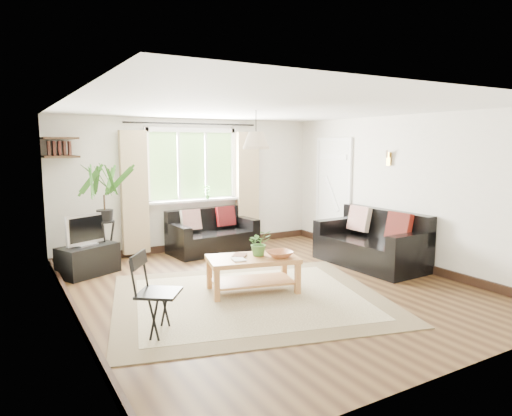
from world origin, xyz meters
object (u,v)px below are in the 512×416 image
sofa_right (370,240)px  coffee_table (253,274)px  sofa_back (213,232)px  tv_stand (88,260)px  palm_stand (105,217)px  folding_chair (159,294)px

sofa_right → coffee_table: 2.31m
sofa_back → tv_stand: bearing=-175.7°
palm_stand → coffee_table: bearing=-56.4°
sofa_right → palm_stand: bearing=-119.7°
sofa_back → folding_chair: 3.63m
folding_chair → sofa_back: bearing=2.7°
sofa_back → sofa_right: bearing=-55.2°
palm_stand → sofa_back: bearing=6.0°
sofa_back → sofa_right: size_ratio=0.87×
coffee_table → palm_stand: (-1.41, 2.13, 0.59)m
tv_stand → palm_stand: size_ratio=0.50×
sofa_back → folding_chair: folding_chair is taller
tv_stand → folding_chair: 2.66m
sofa_right → palm_stand: (-3.71, 1.91, 0.41)m
sofa_right → coffee_table: (-2.30, -0.22, -0.18)m
folding_chair → coffee_table: bearing=-28.9°
sofa_right → folding_chair: 3.90m
coffee_table → palm_stand: 2.62m
sofa_back → coffee_table: 2.39m
sofa_right → palm_stand: size_ratio=1.08×
sofa_right → tv_stand: bearing=-115.7°
coffee_table → palm_stand: size_ratio=0.70×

